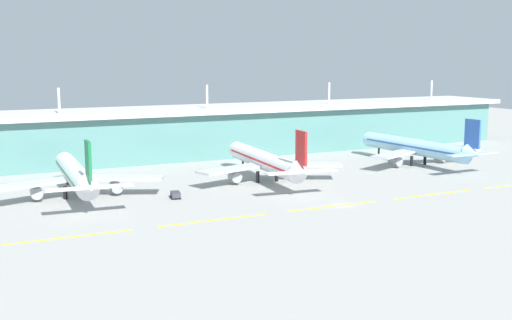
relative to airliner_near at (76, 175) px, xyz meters
name	(u,v)px	position (x,y,z in m)	size (l,w,h in m)	color
ground_plane	(343,205)	(61.29, -42.02, -6.44)	(600.00, 600.00, 0.00)	#9E9E99
terminal_building	(202,131)	(61.29, 58.54, 3.48)	(288.00, 34.00, 28.44)	slate
airliner_near	(76,175)	(0.00, 0.00, 0.00)	(48.70, 60.15, 18.90)	silver
airliner_middle	(266,161)	(58.63, -2.24, 0.00)	(48.58, 63.09, 18.90)	white
airliner_far	(416,147)	(122.94, 2.49, 0.00)	(48.77, 62.67, 18.90)	#9ED1EA
taxiway_stripe_west	(70,237)	(-9.71, -41.73, -6.42)	(28.00, 0.70, 0.04)	yellow
taxiway_stripe_mid_west	(213,220)	(24.29, -41.73, -6.42)	(28.00, 0.70, 0.04)	yellow
taxiway_stripe_centre	(332,206)	(58.29, -41.73, -6.42)	(28.00, 0.70, 0.04)	yellow
taxiway_stripe_mid_east	(432,195)	(92.29, -41.73, -6.42)	(28.00, 0.70, 0.04)	yellow
pushback_tug	(176,195)	(24.44, -13.90, -5.34)	(3.26, 4.79, 1.85)	#333842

